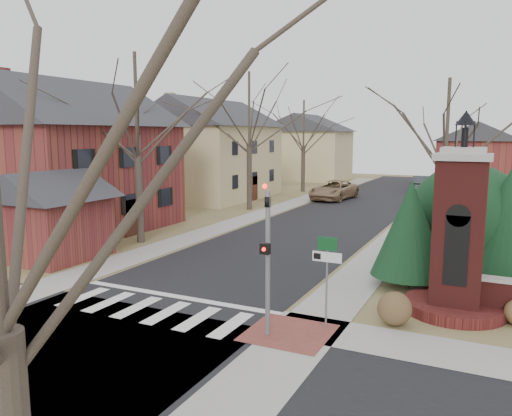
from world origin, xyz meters
The scene contains 26 objects.
ground centered at (0.00, 0.00, 0.00)m, with size 120.00×120.00×0.00m, color brown.
main_street centered at (0.00, 22.00, 0.01)m, with size 8.00×70.00×0.01m, color black.
cross_street centered at (0.00, -3.00, 0.01)m, with size 120.00×8.00×0.01m, color black.
crosswalk_zone centered at (0.00, 0.80, 0.01)m, with size 8.00×2.20×0.02m, color silver.
stop_bar centered at (0.00, 2.30, 0.01)m, with size 8.00×0.35×0.02m, color silver.
sidewalk_right_main centered at (5.20, 22.00, 0.01)m, with size 2.00×60.00×0.02m, color gray.
sidewalk_left centered at (-5.20, 22.00, 0.01)m, with size 2.00×60.00×0.02m, color gray.
curb_apron centered at (4.80, 1.00, 0.01)m, with size 2.40×2.40×0.02m, color brown.
traffic_signal_pole centered at (4.30, 0.57, 2.59)m, with size 0.28×0.41×4.50m.
sign_post centered at (5.59, 1.99, 1.95)m, with size 0.90×0.07×2.75m.
brick_gate_monument centered at (9.00, 4.99, 2.17)m, with size 3.20×3.20×6.47m.
house_brick_left centered at (-13.01, 9.99, 4.66)m, with size 9.80×11.80×9.42m.
house_stucco_left centered at (-13.50, 27.00, 4.59)m, with size 9.80×12.80×9.28m.
garage_left centered at (-8.52, 4.49, 2.24)m, with size 4.80×4.80×4.29m.
house_distant_left centered at (-12.01, 48.00, 4.25)m, with size 10.80×8.80×8.53m.
house_distant_right centered at (7.99, 47.99, 3.65)m, with size 8.80×8.80×7.30m.
evergreen_near centered at (7.20, 7.00, 2.30)m, with size 2.80×2.80×4.10m.
evergreen_mid centered at (10.50, 8.20, 2.60)m, with size 3.40×3.40×4.70m.
evergreen_mass centered at (9.00, 9.50, 2.40)m, with size 4.80×4.80×4.80m, color #11331B.
bare_tree_0 centered at (-7.00, 9.00, 7.70)m, with size 8.05×8.05×11.15m.
bare_tree_1 centered at (-7.00, 22.00, 8.03)m, with size 8.40×8.40×11.64m.
bare_tree_2 centered at (-7.50, 35.00, 7.03)m, with size 7.35×7.35×10.19m.
bare_tree_3 centered at (7.50, 16.00, 6.69)m, with size 7.00×7.00×9.70m.
pickup_truck centered at (-2.90, 30.45, 0.83)m, with size 2.77×6.00×1.67m, color #90714E.
distant_car centered at (3.40, 40.11, 0.81)m, with size 1.71×4.90×1.61m, color #36383E.
dry_shrub_left centered at (7.44, 3.00, 0.52)m, with size 1.03×1.03×1.03m, color brown.
Camera 1 is at (9.97, -11.87, 5.77)m, focal length 35.00 mm.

